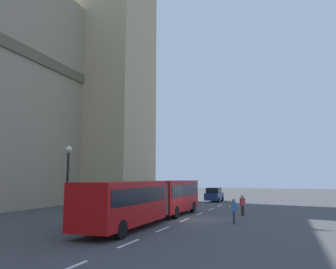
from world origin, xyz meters
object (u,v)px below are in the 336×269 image
object	(u,v)px
traffic_cone_middle	(232,204)
pedestrian_by_kerb	(243,205)
sedan_lead	(214,195)
street_lamp	(67,179)
articulated_bus	(152,197)
traffic_cone_west	(230,207)
pedestrian_near_cones	(234,210)

from	to	relation	value
traffic_cone_middle	pedestrian_by_kerb	xyz separation A→B (m)	(-8.48, -2.24, 0.63)
sedan_lead	street_lamp	world-z (taller)	street_lamp
articulated_bus	traffic_cone_west	distance (m)	11.78
pedestrian_by_kerb	traffic_cone_west	bearing A→B (deg)	20.50
articulated_bus	pedestrian_by_kerb	size ratio (longest dim) A/B	9.99
street_lamp	pedestrian_near_cones	xyz separation A→B (m)	(4.77, -10.29, -2.14)
street_lamp	pedestrian_by_kerb	distance (m)	14.41
sedan_lead	pedestrian_by_kerb	world-z (taller)	sedan_lead
articulated_bus	pedestrian_near_cones	xyz separation A→B (m)	(0.84, -5.78, -0.83)
sedan_lead	pedestrian_near_cones	bearing A→B (deg)	-164.64
traffic_cone_middle	traffic_cone_west	bearing A→B (deg)	-174.09
sedan_lead	traffic_cone_middle	distance (m)	7.79
traffic_cone_west	street_lamp	size ratio (longest dim) A/B	0.11
traffic_cone_west	traffic_cone_middle	distance (m)	3.46
sedan_lead	traffic_cone_west	bearing A→B (deg)	-160.29
traffic_cone_west	pedestrian_by_kerb	bearing A→B (deg)	-159.50
traffic_cone_west	sedan_lead	bearing A→B (deg)	19.71
street_lamp	pedestrian_near_cones	size ratio (longest dim) A/B	3.12
articulated_bus	street_lamp	distance (m)	6.12
sedan_lead	street_lamp	xyz separation A→B (m)	(-25.39, 4.62, 2.14)
traffic_cone_west	pedestrian_by_kerb	xyz separation A→B (m)	(-5.04, -1.89, 0.63)
sedan_lead	pedestrian_by_kerb	distance (m)	16.47
sedan_lead	traffic_cone_middle	world-z (taller)	sedan_lead
traffic_cone_west	pedestrian_near_cones	world-z (taller)	pedestrian_near_cones
sedan_lead	pedestrian_near_cones	size ratio (longest dim) A/B	2.60
articulated_bus	traffic_cone_middle	world-z (taller)	articulated_bus
traffic_cone_middle	pedestrian_by_kerb	bearing A→B (deg)	-165.20
pedestrian_by_kerb	street_lamp	bearing A→B (deg)	134.04
sedan_lead	street_lamp	size ratio (longest dim) A/B	0.83
pedestrian_near_cones	pedestrian_by_kerb	bearing A→B (deg)	0.44
sedan_lead	pedestrian_near_cones	xyz separation A→B (m)	(-20.62, -5.66, -0.00)
sedan_lead	articulated_bus	bearing A→B (deg)	179.69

